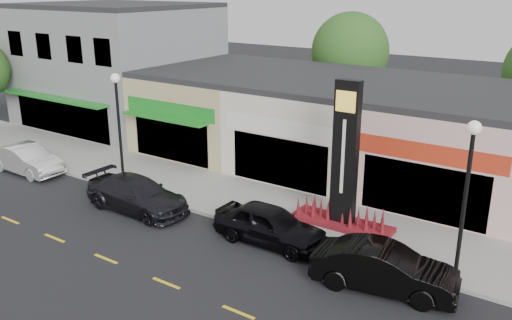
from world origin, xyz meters
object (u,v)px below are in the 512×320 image
object	(u,v)px
pylon_sign	(344,177)
car_black_conv	(384,269)
lamp_east_near	(467,186)
car_white_van	(27,159)
car_black_sedan	(270,225)
car_dark_sedan	(137,195)
lamp_west_near	(119,118)

from	to	relation	value
pylon_sign	car_black_conv	xyz separation A→B (m)	(3.17, -3.46, -1.50)
lamp_east_near	car_black_conv	bearing A→B (deg)	-136.20
pylon_sign	car_white_van	size ratio (longest dim) A/B	1.32
pylon_sign	car_black_sedan	world-z (taller)	pylon_sign
lamp_east_near	car_black_conv	size ratio (longest dim) A/B	1.16
lamp_east_near	car_dark_sedan	xyz separation A→B (m)	(-13.31, -1.66, -2.73)
car_white_van	car_dark_sedan	size ratio (longest dim) A/B	0.89
car_dark_sedan	car_black_sedan	world-z (taller)	car_black_sedan
lamp_east_near	pylon_sign	xyz separation A→B (m)	(-5.00, 1.70, -1.20)
lamp_west_near	pylon_sign	size ratio (longest dim) A/B	0.91
car_white_van	car_black_conv	bearing A→B (deg)	-91.18
lamp_west_near	car_white_van	world-z (taller)	lamp_west_near
car_black_sedan	car_dark_sedan	bearing A→B (deg)	95.10
lamp_west_near	car_black_conv	size ratio (longest dim) A/B	1.16
lamp_west_near	car_black_sedan	xyz separation A→B (m)	(9.26, -1.04, -2.71)
pylon_sign	car_black_conv	world-z (taller)	pylon_sign
car_white_van	car_dark_sedan	bearing A→B (deg)	-91.82
lamp_east_near	lamp_west_near	bearing A→B (deg)	180.00
car_black_sedan	car_black_conv	distance (m)	4.96
car_dark_sedan	car_black_sedan	xyz separation A→B (m)	(6.57, 0.62, 0.03)
car_black_conv	car_white_van	bearing A→B (deg)	79.43
lamp_west_near	car_black_conv	bearing A→B (deg)	-7.08
lamp_west_near	car_black_sedan	distance (m)	9.70
lamp_west_near	car_dark_sedan	xyz separation A→B (m)	(2.69, -1.66, -2.73)
car_white_van	pylon_sign	bearing A→B (deg)	-79.67
lamp_west_near	car_black_conv	world-z (taller)	lamp_west_near
car_white_van	car_dark_sedan	world-z (taller)	car_white_van
lamp_east_near	car_black_conv	world-z (taller)	lamp_east_near
lamp_east_near	car_black_sedan	size ratio (longest dim) A/B	1.21
pylon_sign	lamp_west_near	bearing A→B (deg)	-171.23
car_black_sedan	car_black_conv	bearing A→B (deg)	-98.68
lamp_east_near	car_dark_sedan	world-z (taller)	lamp_east_near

